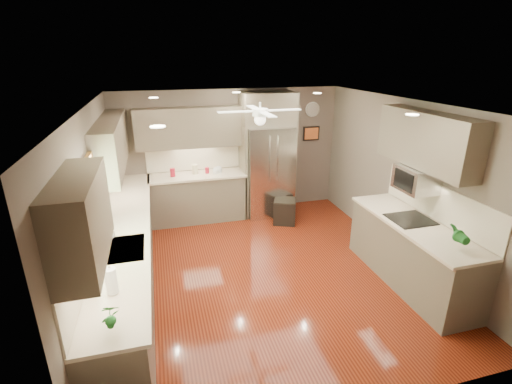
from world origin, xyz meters
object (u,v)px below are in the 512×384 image
potted_plant_left (109,315)px  stool (285,211)px  paper_towel (111,281)px  canister_d (207,170)px  potted_plant_right (459,235)px  soap_bottle (110,234)px  canister_a (173,172)px  refrigerator (268,157)px  canister_c (195,169)px  microwave (416,179)px  bowl (218,172)px

potted_plant_left → stool: potted_plant_left is taller
stool → paper_towel: size_ratio=1.93×
canister_d → potted_plant_right: bearing=-56.8°
soap_bottle → stool: soap_bottle is taller
soap_bottle → paper_towel: (0.12, -1.17, 0.06)m
canister_d → stool: bearing=-24.0°
canister_a → refrigerator: (1.88, -0.03, 0.17)m
soap_bottle → potted_plant_left: bearing=-85.2°
refrigerator → canister_c: bearing=176.6°
potted_plant_right → stool: (-1.05, 3.12, -0.87)m
paper_towel → canister_a: bearing=77.7°
microwave → stool: size_ratio=1.01×
microwave → paper_towel: bearing=-167.9°
canister_c → paper_towel: paper_towel is taller
soap_bottle → potted_plant_right: (4.01, -1.30, 0.09)m
canister_a → potted_plant_right: bearing=-50.2°
potted_plant_left → microwave: size_ratio=0.52×
soap_bottle → paper_towel: paper_towel is taller
canister_d → soap_bottle: (-1.56, -2.45, 0.02)m
soap_bottle → potted_plant_left: size_ratio=0.59×
microwave → potted_plant_right: bearing=-95.7°
canister_c → paper_towel: size_ratio=0.67×
canister_c → microwave: size_ratio=0.35×
potted_plant_right → bowl: (-2.25, 3.71, -0.15)m
microwave → paper_towel: 4.10m
potted_plant_left → potted_plant_right: 3.88m
bowl → canister_d: bearing=169.2°
soap_bottle → potted_plant_left: 1.71m
refrigerator → stool: (0.18, -0.57, -0.95)m
canister_c → potted_plant_left: size_ratio=0.66×
canister_c → bowl: (0.43, -0.07, -0.06)m
canister_d → paper_towel: size_ratio=0.41×
canister_a → potted_plant_left: potted_plant_left is taller
refrigerator → canister_a: bearing=179.1°
canister_c → microwave: 3.96m
potted_plant_right → microwave: bearing=84.3°
bowl → microwave: (2.35, -2.73, 0.51)m
canister_d → canister_a: bearing=-177.6°
potted_plant_left → microwave: 4.21m
potted_plant_right → paper_towel: bearing=178.1°
canister_d → bowl: size_ratio=0.56×
canister_d → bowl: bearing=-10.8°
microwave → stool: microwave is taller
canister_d → stool: 1.71m
canister_a → potted_plant_left: bearing=-100.4°
canister_d → microwave: size_ratio=0.21×
canister_a → soap_bottle: 2.58m
potted_plant_left → microwave: microwave is taller
canister_a → canister_c: (0.43, 0.06, 0.01)m
bowl → stool: bowl is taller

